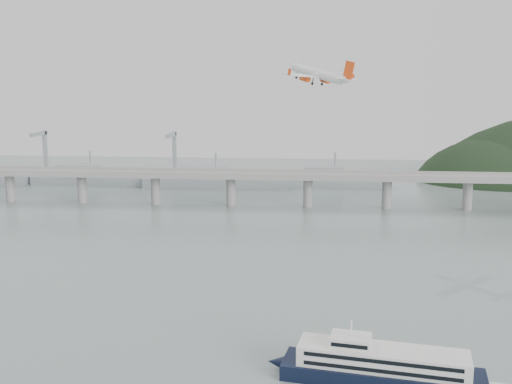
# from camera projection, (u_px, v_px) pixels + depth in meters

# --- Properties ---
(ground) EXTENTS (900.00, 900.00, 0.00)m
(ground) POSITION_uv_depth(u_px,v_px,m) (240.00, 333.00, 192.33)
(ground) COLOR slate
(ground) RESTS_ON ground
(bridge) EXTENTS (800.00, 22.00, 23.90)m
(bridge) POSITION_uv_depth(u_px,v_px,m) (275.00, 180.00, 385.13)
(bridge) COLOR gray
(bridge) RESTS_ON ground
(distant_fleet) EXTENTS (453.00, 60.90, 40.00)m
(distant_fleet) POSITION_uv_depth(u_px,v_px,m) (82.00, 178.00, 465.00)
(distant_fleet) COLOR gray
(distant_fleet) RESTS_ON ground
(ferry) EXTENTS (87.70, 25.63, 16.61)m
(ferry) POSITION_uv_depth(u_px,v_px,m) (382.00, 366.00, 159.78)
(ferry) COLOR black
(ferry) RESTS_ON ground
(airliner) EXTENTS (32.61, 34.53, 11.61)m
(airliner) POSITION_uv_depth(u_px,v_px,m) (319.00, 74.00, 260.73)
(airliner) COLOR silver
(airliner) RESTS_ON ground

